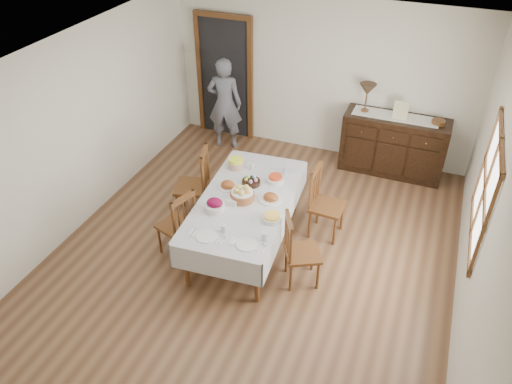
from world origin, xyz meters
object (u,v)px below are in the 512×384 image
(chair_right_near, at_px, (299,250))
(person, at_px, (225,101))
(chair_left_far, at_px, (195,183))
(chair_left_near, at_px, (178,223))
(dining_table, at_px, (246,204))
(chair_right_far, at_px, (324,202))
(sideboard, at_px, (393,145))
(table_lamp, at_px, (367,90))

(chair_right_near, relative_size, person, 0.57)
(chair_left_far, bearing_deg, chair_left_near, -4.94)
(dining_table, distance_m, chair_right_far, 1.07)
(dining_table, relative_size, chair_left_far, 2.10)
(chair_left_far, height_order, person, person)
(chair_left_near, height_order, sideboard, chair_left_near)
(table_lamp, bearing_deg, person, -174.15)
(chair_left_far, relative_size, chair_right_far, 1.04)
(chair_right_near, xyz_separation_m, table_lamp, (0.12, 2.97, 0.83))
(chair_right_far, bearing_deg, sideboard, -14.53)
(table_lamp, bearing_deg, chair_left_near, -119.00)
(chair_left_far, bearing_deg, dining_table, 52.22)
(chair_left_far, distance_m, table_lamp, 3.01)
(chair_left_near, height_order, person, person)
(chair_left_far, xyz_separation_m, person, (-0.45, 2.00, 0.31))
(chair_left_near, relative_size, person, 0.57)
(person, bearing_deg, table_lamp, 174.15)
(chair_right_far, bearing_deg, chair_left_far, 101.56)
(dining_table, bearing_deg, chair_left_near, -151.04)
(dining_table, height_order, person, person)
(chair_right_far, bearing_deg, chair_left_near, 127.15)
(chair_left_near, distance_m, chair_right_near, 1.57)
(chair_left_near, relative_size, chair_right_near, 1.00)
(chair_left_far, relative_size, person, 0.63)
(chair_right_far, relative_size, table_lamp, 2.26)
(table_lamp, bearing_deg, chair_right_far, -92.65)
(chair_right_near, xyz_separation_m, person, (-2.19, 2.73, 0.36))
(chair_right_far, distance_m, sideboard, 2.03)
(dining_table, relative_size, chair_right_near, 2.33)
(chair_left_far, relative_size, sideboard, 0.67)
(chair_left_near, height_order, chair_right_far, chair_right_far)
(chair_right_near, height_order, table_lamp, table_lamp)
(chair_left_far, distance_m, chair_right_near, 1.89)
(chair_left_near, height_order, table_lamp, table_lamp)
(sideboard, xyz_separation_m, table_lamp, (-0.53, 0.03, 0.84))
(chair_left_far, xyz_separation_m, sideboard, (2.39, 2.20, -0.06))
(table_lamp, bearing_deg, chair_right_near, -92.39)
(chair_right_far, bearing_deg, person, 55.13)
(dining_table, relative_size, chair_left_near, 2.32)
(dining_table, distance_m, person, 2.71)
(chair_left_near, xyz_separation_m, person, (-0.62, 2.81, 0.36))
(chair_left_near, bearing_deg, sideboard, 162.50)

